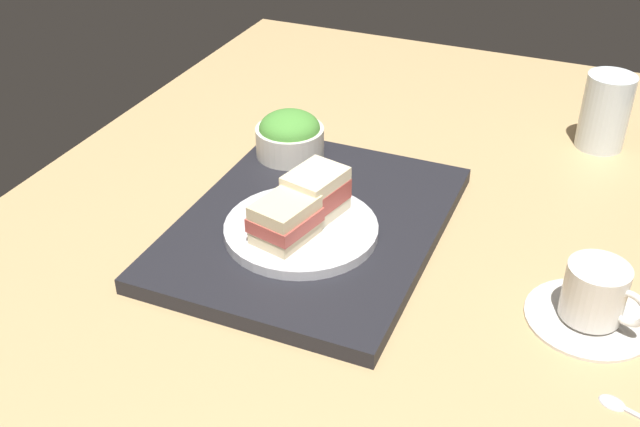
% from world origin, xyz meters
% --- Properties ---
extents(ground_plane, '(1.40, 1.00, 0.03)m').
position_xyz_m(ground_plane, '(0.00, 0.00, -0.01)').
color(ground_plane, tan).
extents(serving_tray, '(0.42, 0.33, 0.02)m').
position_xyz_m(serving_tray, '(0.05, -0.05, 0.01)').
color(serving_tray, black).
rests_on(serving_tray, ground_plane).
extents(sandwich_plate, '(0.20, 0.20, 0.01)m').
position_xyz_m(sandwich_plate, '(0.09, -0.05, 0.03)').
color(sandwich_plate, silver).
rests_on(sandwich_plate, serving_tray).
extents(sandwich_near, '(0.09, 0.08, 0.06)m').
position_xyz_m(sandwich_near, '(0.06, -0.04, 0.07)').
color(sandwich_near, beige).
rests_on(sandwich_near, sandwich_plate).
extents(sandwich_far, '(0.09, 0.08, 0.05)m').
position_xyz_m(sandwich_far, '(0.12, -0.06, 0.06)').
color(sandwich_far, beige).
rests_on(sandwich_far, sandwich_plate).
extents(salad_bowl, '(0.10, 0.10, 0.07)m').
position_xyz_m(salad_bowl, '(-0.10, -0.15, 0.05)').
color(salad_bowl, silver).
rests_on(salad_bowl, serving_tray).
extents(coffee_cup, '(0.14, 0.14, 0.07)m').
position_xyz_m(coffee_cup, '(0.09, 0.31, 0.03)').
color(coffee_cup, silver).
rests_on(coffee_cup, ground_plane).
extents(drinking_glass, '(0.07, 0.07, 0.12)m').
position_xyz_m(drinking_glass, '(-0.35, 0.28, 0.06)').
color(drinking_glass, silver).
rests_on(drinking_glass, ground_plane).
extents(teaspoon, '(0.04, 0.10, 0.01)m').
position_xyz_m(teaspoon, '(0.22, 0.36, 0.00)').
color(teaspoon, silver).
rests_on(teaspoon, ground_plane).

